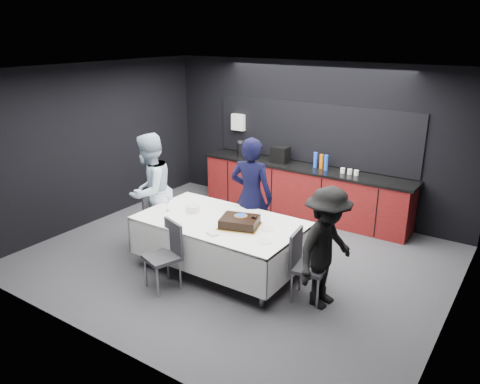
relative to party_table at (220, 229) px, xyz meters
name	(u,v)px	position (x,y,z in m)	size (l,w,h in m)	color
ground	(236,258)	(0.00, 0.40, -0.64)	(6.00, 6.00, 0.00)	#404045
room_shell	(236,139)	(0.00, 0.40, 1.22)	(6.04, 5.04, 2.82)	white
kitchenette	(302,186)	(-0.02, 2.62, -0.10)	(4.10, 0.64, 2.05)	#5D0E0F
party_table	(220,229)	(0.00, 0.00, 0.00)	(2.32, 1.32, 0.78)	#99999E
cake_assembly	(240,222)	(0.36, -0.04, 0.21)	(0.64, 0.57, 0.17)	gold
plate_stack	(193,209)	(-0.51, 0.02, 0.19)	(0.20, 0.20, 0.10)	white
loose_plate_near	(176,224)	(-0.42, -0.46, 0.14)	(0.19, 0.19, 0.01)	white
loose_plate_right_a	(268,229)	(0.73, 0.10, 0.14)	(0.19, 0.19, 0.01)	white
loose_plate_right_b	(264,241)	(0.88, -0.26, 0.14)	(0.19, 0.19, 0.01)	white
loose_plate_far	(229,212)	(-0.06, 0.30, 0.14)	(0.19, 0.19, 0.01)	white
fork_pile	(212,233)	(0.20, -0.46, 0.15)	(0.17, 0.10, 0.03)	white
champagne_flute	(167,201)	(-0.85, -0.15, 0.30)	(0.06, 0.06, 0.22)	white
chair_left	(151,214)	(-1.41, 0.06, -0.11)	(0.50, 0.50, 0.92)	#323136
chair_right	(304,261)	(1.33, -0.02, -0.11)	(0.48, 0.48, 0.92)	#323136
chair_near	(167,250)	(-0.32, -0.77, -0.11)	(0.53, 0.53, 0.92)	#323136
person_center	(251,197)	(0.05, 0.73, 0.28)	(0.67, 0.44, 1.84)	black
person_left	(150,191)	(-1.42, 0.07, 0.27)	(0.89, 0.69, 1.83)	#A9C0D4
person_right	(326,248)	(1.62, -0.01, 0.14)	(1.01, 0.58, 1.57)	black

